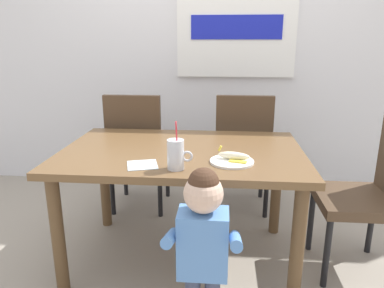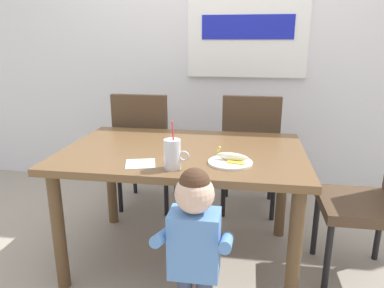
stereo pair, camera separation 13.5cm
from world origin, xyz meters
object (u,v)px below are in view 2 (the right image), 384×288
dining_chair_left (145,145)px  milk_cup (173,156)px  snack_plate (230,162)px  peeled_banana (233,157)px  paper_napkin (140,164)px  dining_chair_right (250,148)px  dining_chair_far (379,191)px  toddler_standing (194,236)px  dining_table (183,164)px

dining_chair_left → milk_cup: (0.44, -0.99, 0.25)m
snack_plate → peeled_banana: 0.03m
milk_cup → snack_plate: size_ratio=1.09×
snack_plate → paper_napkin: 0.46m
dining_chair_right → milk_cup: size_ratio=3.84×
dining_chair_far → toddler_standing: dining_chair_far is taller
peeled_banana → dining_chair_right: bearing=84.1°
dining_chair_left → dining_chair_far: size_ratio=1.00×
dining_chair_right → dining_chair_far: same height
peeled_banana → paper_napkin: bearing=-168.1°
milk_cup → snack_plate: 0.31m
dining_chair_right → dining_table: bearing=61.1°
dining_chair_far → peeled_banana: (-0.80, -0.18, 0.22)m
dining_chair_left → toddler_standing: (0.59, -1.27, -0.02)m
dining_chair_far → peeled_banana: bearing=-77.0°
dining_chair_left → dining_chair_right: 0.83m
dining_chair_right → paper_napkin: size_ratio=6.40×
dining_chair_far → paper_napkin: size_ratio=6.40×
peeled_banana → paper_napkin: (-0.47, -0.10, -0.03)m
paper_napkin → milk_cup: bearing=-11.9°
toddler_standing → dining_chair_far: bearing=32.6°
paper_napkin → peeled_banana: bearing=11.9°
dining_chair_left → peeled_banana: (0.73, -0.86, 0.22)m
dining_chair_far → milk_cup: milk_cup is taller
dining_chair_left → dining_chair_far: bearing=156.3°
dining_chair_right → snack_plate: dining_chair_right is taller
dining_chair_far → paper_napkin: (-1.27, -0.28, 0.19)m
dining_chair_left → paper_napkin: bearing=105.3°
dining_chair_right → milk_cup: milk_cup is taller
toddler_standing → dining_chair_left: bearing=115.0°
dining_chair_far → peeled_banana: 0.85m
dining_table → dining_chair_far: dining_chair_far is taller
dining_table → milk_cup: milk_cup is taller
milk_cup → dining_chair_left: bearing=113.9°
dining_chair_right → snack_plate: (-0.11, -0.93, 0.19)m
dining_table → paper_napkin: bearing=-119.6°
peeled_banana → dining_chair_left: bearing=130.4°
paper_napkin → toddler_standing: bearing=-43.8°
dining_table → dining_chair_left: size_ratio=1.46×
dining_table → dining_chair_right: bearing=61.1°
dining_chair_right → peeled_banana: 0.94m
toddler_standing → milk_cup: size_ratio=3.36×
toddler_standing → peeled_banana: bearing=71.7°
dining_chair_left → paper_napkin: 1.01m
dining_chair_left → toddler_standing: size_ratio=1.15×
toddler_standing → snack_plate: (0.13, 0.40, 0.21)m
dining_table → peeled_banana: size_ratio=7.98×
dining_table → dining_chair_far: (1.10, -0.02, -0.09)m
dining_chair_far → milk_cup: bearing=-73.6°
toddler_standing → milk_cup: bearing=118.6°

